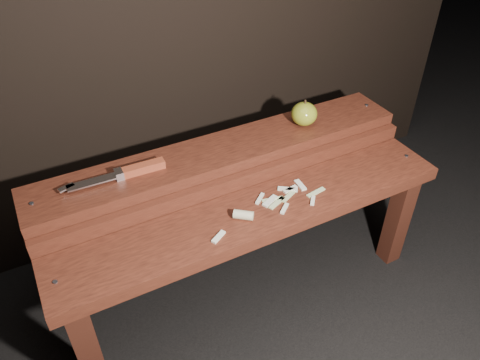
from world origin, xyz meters
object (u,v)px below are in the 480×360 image
apple (304,114)px  knife (131,171)px  bench_rear_tier (224,171)px  bench_front_tier (259,229)px

apple → knife: size_ratio=0.30×
knife → bench_rear_tier: bearing=-0.7°
bench_front_tier → knife: size_ratio=4.02×
bench_front_tier → bench_rear_tier: (0.00, 0.23, 0.06)m
bench_front_tier → apple: 0.42m
bench_rear_tier → knife: (-0.29, 0.00, 0.10)m
bench_front_tier → apple: bearing=38.2°
apple → bench_rear_tier: bearing=-179.2°
bench_rear_tier → apple: 0.32m
apple → knife: bearing=-179.9°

